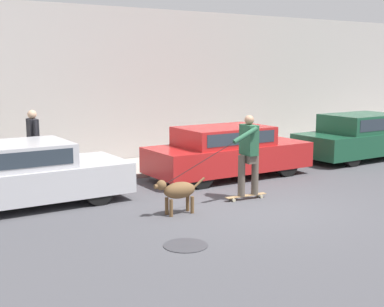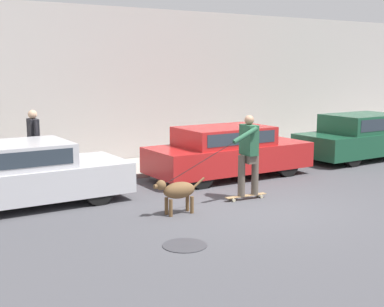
{
  "view_description": "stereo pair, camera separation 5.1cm",
  "coord_description": "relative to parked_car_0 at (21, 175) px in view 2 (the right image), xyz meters",
  "views": [
    {
      "loc": [
        -6.62,
        -8.15,
        2.78
      ],
      "look_at": [
        -0.63,
        1.12,
        0.95
      ],
      "focal_mm": 50.0,
      "sensor_mm": 36.0,
      "label": 1
    },
    {
      "loc": [
        -6.58,
        -8.18,
        2.78
      ],
      "look_at": [
        -0.63,
        1.12,
        0.95
      ],
      "focal_mm": 50.0,
      "sensor_mm": 36.0,
      "label": 2
    }
  ],
  "objects": [
    {
      "name": "pedestrian_with_bag",
      "position": [
        0.77,
        1.7,
        0.41
      ],
      "size": [
        0.22,
        0.68,
        1.67
      ],
      "rotation": [
        0.0,
        0.0,
        -0.04
      ],
      "color": "#3D4760",
      "rests_on": "sidewalk_curb"
    },
    {
      "name": "skateboarder",
      "position": [
        4.13,
        -2.03,
        0.39
      ],
      "size": [
        2.62,
        0.62,
        1.77
      ],
      "rotation": [
        0.0,
        0.0,
        3.05
      ],
      "color": "beige",
      "rests_on": "ground_plane"
    },
    {
      "name": "parked_car_1",
      "position": [
        5.11,
        0.0,
        0.01
      ],
      "size": [
        4.18,
        1.71,
        1.28
      ],
      "rotation": [
        0.0,
        0.0,
        -0.01
      ],
      "color": "black",
      "rests_on": "ground_plane"
    },
    {
      "name": "manhole_cover",
      "position": [
        1.47,
        -3.82,
        -0.61
      ],
      "size": [
        0.7,
        0.7,
        0.01
      ],
      "color": "#38383D",
      "rests_on": "ground_plane"
    },
    {
      "name": "parked_car_0",
      "position": [
        0.0,
        0.0,
        0.0
      ],
      "size": [
        4.16,
        1.79,
        1.27
      ],
      "rotation": [
        0.0,
        0.0,
        -0.01
      ],
      "color": "black",
      "rests_on": "ground_plane"
    },
    {
      "name": "ground_plane",
      "position": [
        3.85,
        -2.41,
        -0.62
      ],
      "size": [
        36.0,
        36.0,
        0.0
      ],
      "primitive_type": "plane",
      "color": "#47474C"
    },
    {
      "name": "back_wall",
      "position": [
        3.85,
        3.44,
        1.57
      ],
      "size": [
        32.0,
        0.3,
        4.38
      ],
      "color": "#B2ADA8",
      "rests_on": "ground_plane"
    },
    {
      "name": "dog",
      "position": [
        2.31,
        -2.21,
        -0.17
      ],
      "size": [
        1.08,
        0.34,
        0.69
      ],
      "rotation": [
        0.0,
        0.0,
        3.1
      ],
      "color": "brown",
      "rests_on": "ground_plane"
    },
    {
      "name": "sidewalk_curb",
      "position": [
        3.85,
        2.18,
        -0.57
      ],
      "size": [
        30.0,
        2.18,
        0.1
      ],
      "color": "#A39E93",
      "rests_on": "ground_plane"
    },
    {
      "name": "parked_car_2",
      "position": [
        10.2,
        -0.0,
        0.02
      ],
      "size": [
        4.5,
        1.72,
        1.34
      ],
      "rotation": [
        0.0,
        0.0,
        0.01
      ],
      "color": "black",
      "rests_on": "ground_plane"
    }
  ]
}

